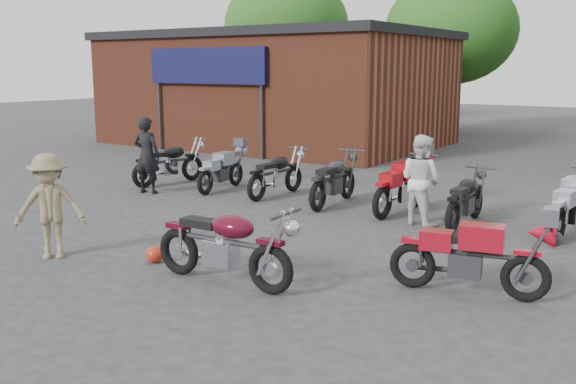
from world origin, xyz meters
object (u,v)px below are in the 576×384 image
Objects in this scene: sportbike at (472,253)px; row_bike_6 at (573,201)px; helmet at (155,254)px; row_bike_3 at (334,177)px; row_bike_0 at (170,161)px; row_bike_5 at (466,196)px; person_dark at (147,155)px; person_light at (420,180)px; row_bike_1 at (222,168)px; row_bike_2 at (277,172)px; row_bike_4 at (402,183)px; person_tan at (50,206)px; vintage_motorcycle at (225,240)px.

sportbike is 0.94× the size of row_bike_6.
helmet is 0.13× the size of row_bike_3.
row_bike_5 is at bearing -80.69° from row_bike_0.
row_bike_6 reaches higher than row_bike_0.
row_bike_0 is at bearing 145.61° from sportbike.
helmet is 6.87m from row_bike_0.
person_dark reaches higher than row_bike_6.
person_light is 0.91× the size of row_bike_1.
sportbike is at bearing -122.97° from row_bike_2.
person_dark is 4.55m from row_bike_3.
row_bike_4 is at bearing -31.24° from person_light.
row_bike_2 is (-5.93, 3.98, -0.00)m from sportbike.
person_tan is 0.83× the size of row_bike_2.
row_bike_1 is 3.13m from row_bike_3.
sportbike is 1.03× the size of row_bike_5.
row_bike_6 is at bearing 175.78° from person_dark.
person_dark is (-5.74, 4.04, 0.28)m from vintage_motorcycle.
person_tan is 6.87m from row_bike_4.
row_bike_2 is (-3.83, 0.71, -0.28)m from person_light.
row_bike_1 is at bearing 87.44° from row_bike_5.
row_bike_1 is at bearing 10.00° from person_light.
row_bike_6 is (6.40, 0.08, 0.04)m from row_bike_2.
vintage_motorcycle is at bearing -165.16° from sportbike.
sportbike is at bearing 178.34° from row_bike_6.
row_bike_3 is (-2.25, 0.64, -0.25)m from person_light.
person_tan reaches higher than row_bike_1.
helmet is at bearing 172.80° from row_bike_3.
person_tan is at bearing -172.19° from vintage_motorcycle.
row_bike_3 is (-1.41, 5.40, -0.02)m from vintage_motorcycle.
row_bike_3 is at bearing -176.11° from person_dark.
row_bike_0 reaches higher than helmet.
person_dark is at bearing 137.29° from helmet.
helmet is 0.14× the size of row_bike_2.
vintage_motorcycle reaches higher than row_bike_5.
person_tan is at bearing -142.28° from row_bike_0.
person_dark reaches higher than row_bike_1.
row_bike_5 is at bearing 97.79° from sportbike.
helmet is 5.51m from row_bike_2.
person_dark reaches higher than sportbike.
helmet is 0.13× the size of row_bike_6.
row_bike_0 is (-0.44, 1.19, -0.31)m from person_dark.
vintage_motorcycle reaches higher than row_bike_6.
vintage_motorcycle is 1.04× the size of row_bike_0.
row_bike_0 is 0.99× the size of row_bike_6.
person_light is at bearing 77.62° from vintage_motorcycle.
row_bike_0 reaches higher than row_bike_2.
row_bike_1 is at bearing 95.97° from row_bike_2.
row_bike_4 is 1.11× the size of row_bike_5.
vintage_motorcycle is at bearing 96.07° from person_light.
row_bike_0 is 4.77m from row_bike_3.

